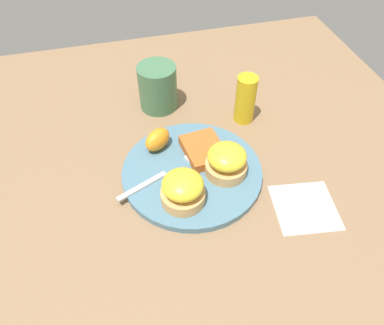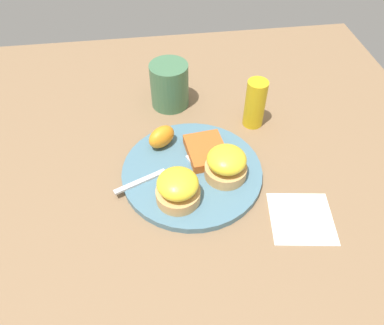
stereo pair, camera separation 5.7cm
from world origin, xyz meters
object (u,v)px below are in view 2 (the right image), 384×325
sandwich_benedict_right (226,164)px  condiment_bottle (255,104)px  cup (169,85)px  fork (169,169)px  orange_wedge (162,137)px  hashbrown_patty (206,151)px  sandwich_benedict_left (178,188)px

sandwich_benedict_right → condiment_bottle: condiment_bottle is taller
cup → fork: bearing=173.8°
sandwich_benedict_right → orange_wedge: 0.15m
hashbrown_patty → orange_wedge: (0.04, 0.09, 0.01)m
condiment_bottle → cup: bearing=60.9°
orange_wedge → condiment_bottle: condiment_bottle is taller
sandwich_benedict_left → orange_wedge: size_ratio=1.33×
fork → condiment_bottle: (0.13, -0.20, 0.04)m
orange_wedge → condiment_bottle: 0.21m
hashbrown_patty → orange_wedge: bearing=65.0°
hashbrown_patty → fork: hashbrown_patty is taller
hashbrown_patty → condiment_bottle: (0.10, -0.12, 0.03)m
sandwich_benedict_right → hashbrown_patty: (0.06, 0.03, -0.02)m
sandwich_benedict_right → condiment_bottle: size_ratio=0.73×
cup → sandwich_benedict_right: bearing=-162.1°
cup → condiment_bottle: (-0.10, -0.17, 0.00)m
fork → condiment_bottle: 0.24m
orange_wedge → fork: bearing=-174.7°
hashbrown_patty → orange_wedge: orange_wedge is taller
condiment_bottle → fork: bearing=122.7°
sandwich_benedict_right → orange_wedge: size_ratio=1.33×
sandwich_benedict_left → sandwich_benedict_right: 0.10m
sandwich_benedict_right → orange_wedge: bearing=48.7°
sandwich_benedict_left → sandwich_benedict_right: same height
orange_wedge → condiment_bottle: (0.06, -0.21, 0.02)m
hashbrown_patty → cup: 0.20m
fork → orange_wedge: bearing=5.3°
hashbrown_patty → fork: (-0.03, 0.08, -0.01)m
sandwich_benedict_left → fork: sandwich_benedict_left is taller
sandwich_benedict_left → hashbrown_patty: bearing=-33.2°
fork → sandwich_benedict_right: bearing=-104.2°
hashbrown_patty → orange_wedge: size_ratio=1.55×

